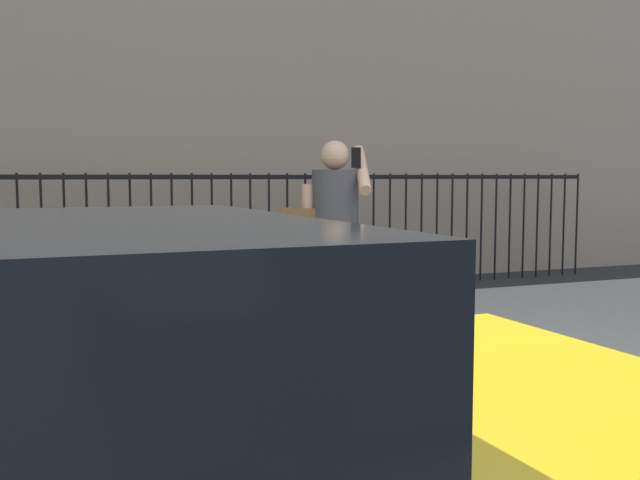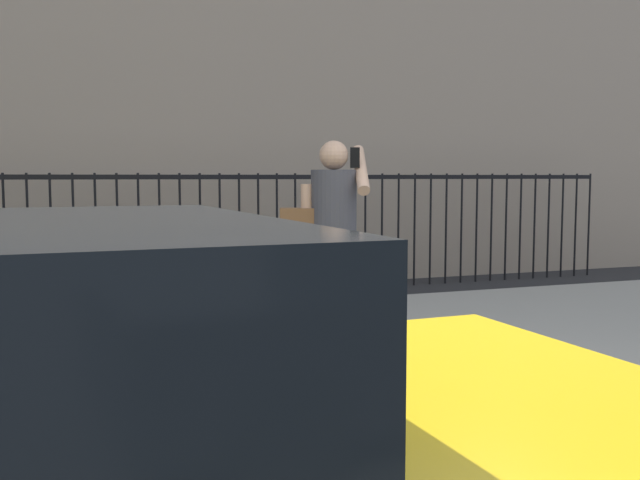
# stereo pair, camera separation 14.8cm
# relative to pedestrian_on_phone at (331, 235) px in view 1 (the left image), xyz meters

# --- Properties ---
(ground_plane) EXTENTS (60.00, 60.00, 0.00)m
(ground_plane) POSITION_rel_pedestrian_on_phone_xyz_m (-0.09, -1.77, -1.12)
(ground_plane) COLOR #28282B
(sidewalk) EXTENTS (28.00, 4.40, 0.15)m
(sidewalk) POSITION_rel_pedestrian_on_phone_xyz_m (-0.09, 0.43, -1.04)
(sidewalk) COLOR #9E9B93
(sidewalk) RESTS_ON ground
(iron_fence) EXTENTS (12.03, 0.04, 1.60)m
(iron_fence) POSITION_rel_pedestrian_on_phone_xyz_m (-0.09, 4.13, -0.10)
(iron_fence) COLOR black
(iron_fence) RESTS_ON ground
(pedestrian_on_phone) EXTENTS (0.71, 0.52, 1.67)m
(pedestrian_on_phone) POSITION_rel_pedestrian_on_phone_xyz_m (0.00, 0.00, 0.00)
(pedestrian_on_phone) COLOR tan
(pedestrian_on_phone) RESTS_ON sidewalk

